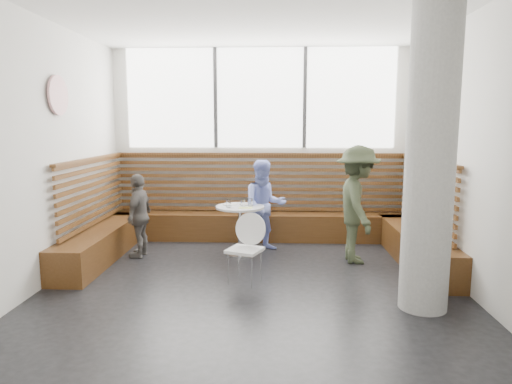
{
  "coord_description": "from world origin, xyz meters",
  "views": [
    {
      "loc": [
        0.29,
        -5.31,
        1.94
      ],
      "look_at": [
        0.0,
        1.0,
        1.0
      ],
      "focal_mm": 32.0,
      "sensor_mm": 36.0,
      "label": 1
    }
  ],
  "objects_px": {
    "child_back": "(264,206)",
    "child_left": "(139,215)",
    "concrete_column": "(430,158)",
    "adult_man": "(357,204)",
    "cafe_chair": "(245,242)",
    "cafe_table": "(240,220)"
  },
  "relations": [
    {
      "from": "concrete_column",
      "to": "adult_man",
      "type": "distance_m",
      "value": 1.87
    },
    {
      "from": "concrete_column",
      "to": "cafe_table",
      "type": "distance_m",
      "value": 3.04
    },
    {
      "from": "cafe_chair",
      "to": "child_back",
      "type": "distance_m",
      "value": 1.46
    },
    {
      "from": "cafe_chair",
      "to": "adult_man",
      "type": "xyz_separation_m",
      "value": [
        1.52,
        0.89,
        0.33
      ]
    },
    {
      "from": "child_back",
      "to": "concrete_column",
      "type": "bearing_deg",
      "value": -65.8
    },
    {
      "from": "cafe_table",
      "to": "cafe_chair",
      "type": "xyz_separation_m",
      "value": [
        0.16,
        -1.17,
        -0.03
      ]
    },
    {
      "from": "cafe_chair",
      "to": "child_back",
      "type": "height_order",
      "value": "child_back"
    },
    {
      "from": "child_back",
      "to": "child_left",
      "type": "distance_m",
      "value": 1.87
    },
    {
      "from": "adult_man",
      "to": "child_back",
      "type": "relative_size",
      "value": 1.18
    },
    {
      "from": "concrete_column",
      "to": "child_back",
      "type": "relative_size",
      "value": 2.28
    },
    {
      "from": "concrete_column",
      "to": "child_back",
      "type": "bearing_deg",
      "value": 128.68
    },
    {
      "from": "cafe_table",
      "to": "cafe_chair",
      "type": "bearing_deg",
      "value": -82.4
    },
    {
      "from": "cafe_table",
      "to": "cafe_chair",
      "type": "distance_m",
      "value": 1.18
    },
    {
      "from": "cafe_chair",
      "to": "adult_man",
      "type": "height_order",
      "value": "adult_man"
    },
    {
      "from": "cafe_chair",
      "to": "adult_man",
      "type": "distance_m",
      "value": 1.8
    },
    {
      "from": "child_back",
      "to": "child_left",
      "type": "relative_size",
      "value": 1.14
    },
    {
      "from": "cafe_table",
      "to": "adult_man",
      "type": "height_order",
      "value": "adult_man"
    },
    {
      "from": "adult_man",
      "to": "concrete_column",
      "type": "bearing_deg",
      "value": -167.68
    },
    {
      "from": "concrete_column",
      "to": "child_left",
      "type": "distance_m",
      "value": 4.11
    },
    {
      "from": "child_back",
      "to": "cafe_chair",
      "type": "bearing_deg",
      "value": -112.31
    },
    {
      "from": "cafe_table",
      "to": "child_left",
      "type": "height_order",
      "value": "child_left"
    },
    {
      "from": "cafe_table",
      "to": "child_back",
      "type": "xyz_separation_m",
      "value": [
        0.35,
        0.26,
        0.17
      ]
    }
  ]
}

